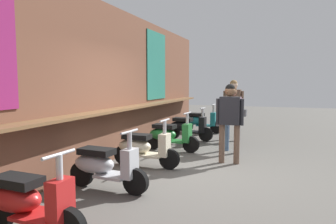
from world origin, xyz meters
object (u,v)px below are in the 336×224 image
at_px(scooter_cream, 142,147).
at_px(shopper_passing, 234,103).
at_px(scooter_silver, 103,165).
at_px(scooter_red, 26,201).
at_px(shopper_with_handbag, 232,113).
at_px(scooter_black, 187,127).
at_px(shopper_browsing, 230,115).
at_px(scooter_teal, 199,121).
at_px(scooter_green, 169,135).

height_order(scooter_cream, shopper_passing, shopper_passing).
bearing_deg(scooter_silver, scooter_red, -86.31).
height_order(scooter_red, scooter_cream, same).
bearing_deg(shopper_with_handbag, scooter_silver, -20.12).
height_order(shopper_with_handbag, shopper_passing, shopper_passing).
height_order(scooter_black, shopper_browsing, shopper_browsing).
xyz_separation_m(scooter_red, scooter_black, (6.10, 0.00, 0.00)).
height_order(scooter_silver, shopper_with_handbag, shopper_with_handbag).
height_order(scooter_teal, shopper_passing, shopper_passing).
relative_size(scooter_cream, scooter_green, 1.00).
bearing_deg(scooter_teal, scooter_silver, -89.61).
bearing_deg(scooter_cream, shopper_passing, 71.03).
xyz_separation_m(scooter_cream, shopper_passing, (3.55, -1.28, 0.69)).
xyz_separation_m(scooter_teal, shopper_browsing, (-3.72, -1.59, 0.62)).
xyz_separation_m(shopper_browsing, shopper_passing, (2.71, 0.31, 0.07)).
relative_size(scooter_cream, scooter_teal, 1.00).
distance_m(scooter_cream, shopper_passing, 3.84).
distance_m(scooter_black, scooter_teal, 1.48).
distance_m(scooter_red, scooter_black, 6.10).
height_order(shopper_with_handbag, shopper_browsing, shopper_browsing).
bearing_deg(shopper_passing, scooter_silver, 167.39).
height_order(scooter_silver, scooter_black, same).
xyz_separation_m(scooter_green, shopper_browsing, (-0.71, -1.59, 0.62)).
xyz_separation_m(scooter_black, shopper_passing, (0.47, -1.28, 0.69)).
distance_m(shopper_with_handbag, shopper_browsing, 1.12).
relative_size(scooter_silver, shopper_browsing, 0.85).
relative_size(shopper_browsing, shopper_passing, 0.94).
relative_size(scooter_red, scooter_teal, 1.00).
height_order(scooter_green, scooter_black, same).
distance_m(scooter_red, scooter_cream, 3.02).
bearing_deg(shopper_browsing, scooter_red, 154.80).
height_order(scooter_green, shopper_with_handbag, shopper_with_handbag).
height_order(scooter_silver, scooter_teal, same).
height_order(scooter_black, scooter_teal, same).
relative_size(scooter_green, scooter_teal, 1.00).
distance_m(scooter_green, shopper_with_handbag, 1.62).
relative_size(scooter_silver, scooter_teal, 1.00).
relative_size(scooter_silver, scooter_black, 1.00).
bearing_deg(scooter_red, scooter_silver, 92.66).
relative_size(scooter_red, scooter_cream, 1.00).
bearing_deg(shopper_browsing, scooter_green, 63.09).
bearing_deg(shopper_browsing, scooter_teal, 20.38).
relative_size(scooter_black, scooter_teal, 1.00).
xyz_separation_m(scooter_red, shopper_browsing, (3.86, -1.59, 0.62)).
xyz_separation_m(shopper_with_handbag, shopper_passing, (1.60, 0.18, 0.12)).
relative_size(shopper_with_handbag, shopper_passing, 0.91).
bearing_deg(scooter_silver, scooter_black, 93.69).
xyz_separation_m(scooter_cream, scooter_teal, (4.57, 0.00, 0.00)).
relative_size(scooter_green, scooter_black, 1.00).
xyz_separation_m(scooter_silver, scooter_black, (4.54, 0.00, 0.00)).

